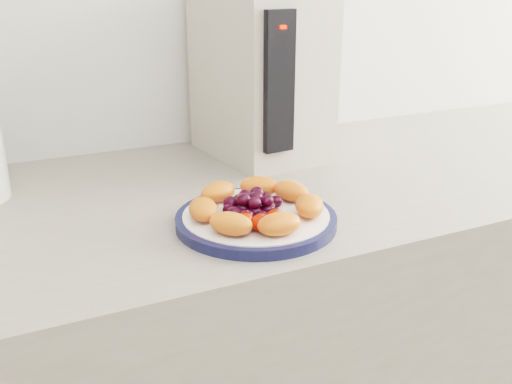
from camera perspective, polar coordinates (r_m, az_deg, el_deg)
name	(u,v)px	position (r m, az deg, el deg)	size (l,w,h in m)	color
plate_rim	(256,220)	(0.81, 0.00, -2.81)	(0.23, 0.23, 0.01)	#13183E
plate_face	(256,219)	(0.81, 0.00, -2.74)	(0.21, 0.21, 0.02)	white
appliance_body	(260,73)	(1.11, 0.43, 11.83)	(0.18, 0.26, 0.32)	#B8B09F
appliance_panel	(279,83)	(0.98, 2.27, 10.84)	(0.05, 0.02, 0.24)	black
appliance_led	(283,27)	(0.96, 2.70, 16.15)	(0.01, 0.01, 0.01)	#FF0C05
fruit_plate	(256,206)	(0.80, -0.01, -1.38)	(0.20, 0.19, 0.03)	#FF5020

